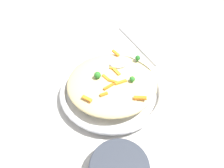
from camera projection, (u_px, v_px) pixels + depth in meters
The scene contains 18 objects.
ground_plane at pixel (112, 95), 0.74m from camera, with size 2.40×2.40×0.00m, color beige.
serving_bowl at pixel (112, 91), 0.72m from camera, with size 0.36×0.36×0.04m.
pasta_mound at pixel (112, 82), 0.69m from camera, with size 0.30×0.30×0.06m, color #DBC689.
carrot_piece_0 at pixel (104, 94), 0.61m from camera, with size 0.02×0.01×0.01m, color orange.
carrot_piece_1 at pixel (116, 53), 0.76m from camera, with size 0.04×0.01×0.01m, color orange.
carrot_piece_2 at pixel (112, 82), 0.64m from camera, with size 0.04×0.01×0.01m, color orange.
carrot_piece_3 at pixel (87, 99), 0.60m from camera, with size 0.03×0.01×0.01m, color orange.
carrot_piece_4 at pixel (121, 82), 0.64m from camera, with size 0.04×0.01×0.01m, color orange.
carrot_piece_5 at pixel (140, 98), 0.60m from camera, with size 0.04×0.01×0.01m, color orange.
carrot_piece_6 at pixel (106, 78), 0.66m from camera, with size 0.03×0.01×0.01m, color orange.
carrot_piece_7 at pixel (116, 71), 0.68m from camera, with size 0.04×0.01×0.01m, color orange.
carrot_piece_8 at pixel (109, 87), 0.63m from camera, with size 0.04×0.01×0.01m, color orange.
carrot_piece_9 at pixel (120, 64), 0.71m from camera, with size 0.03×0.01×0.01m, color orange.
carrot_piece_10 at pixel (115, 66), 0.70m from camera, with size 0.04×0.01×0.01m, color orange.
broccoli_floret_0 at pixel (97, 75), 0.65m from camera, with size 0.02×0.02×0.03m.
broccoli_floret_1 at pixel (138, 58), 0.72m from camera, with size 0.02×0.02×0.02m.
broccoli_floret_2 at pixel (132, 79), 0.64m from camera, with size 0.02×0.02×0.02m.
serving_spoon at pixel (126, 57), 0.71m from camera, with size 0.16×0.17×0.08m.
Camera 1 is at (-0.09, -0.48, 0.55)m, focal length 32.41 mm.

